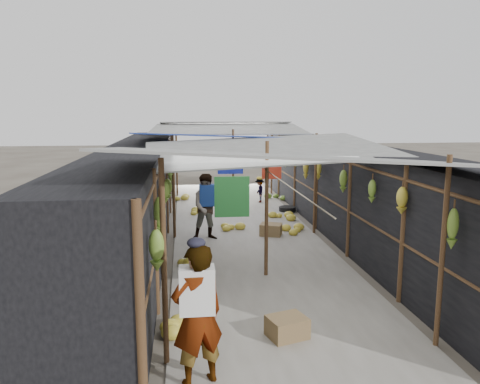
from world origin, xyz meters
name	(u,v)px	position (x,y,z in m)	size (l,w,h in m)	color
ground	(306,354)	(0.00, 0.00, 0.00)	(80.00, 80.00, 0.00)	#6B6356
aisle_slab	(243,230)	(0.00, 6.50, 0.01)	(3.60, 16.00, 0.02)	#9E998E
stall_left	(139,190)	(-2.70, 6.50, 1.15)	(1.40, 15.00, 2.30)	black
stall_right	(342,186)	(2.70, 6.50, 1.15)	(1.40, 15.00, 2.30)	black
crate_near	(287,328)	(-0.15, 0.47, 0.16)	(0.52, 0.42, 0.31)	olive
crate_mid	(271,230)	(0.64, 5.89, 0.16)	(0.53, 0.42, 0.32)	olive
crate_back	(220,194)	(-0.24, 11.39, 0.13)	(0.40, 0.33, 0.26)	olive
black_basin	(287,209)	(1.70, 8.72, 0.08)	(0.53, 0.53, 0.16)	black
vendor_elderly	(197,315)	(-1.42, -0.50, 0.85)	(0.62, 0.40, 1.69)	silver
shopper_blue	(208,207)	(-0.97, 5.74, 0.82)	(0.80, 0.62, 1.65)	navy
vendor_seated	(259,191)	(1.06, 10.29, 0.43)	(0.55, 0.32, 0.86)	#4E4743
market_canopy	(242,139)	(0.02, 6.85, 2.41)	(5.62, 15.20, 2.77)	brown
hanging_bananas	(240,170)	(-0.06, 6.58, 1.62)	(3.95, 13.86, 0.80)	olive
floor_bananas	(241,224)	(-0.04, 6.61, 0.16)	(3.99, 10.87, 0.35)	gold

